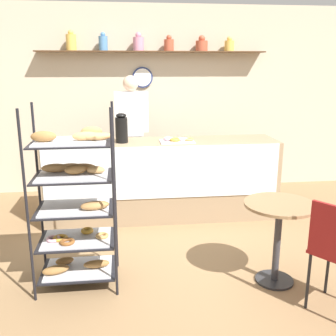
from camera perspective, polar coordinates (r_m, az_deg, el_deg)
name	(u,v)px	position (r m, az deg, el deg)	size (l,w,h in m)	color
ground_plane	(173,258)	(4.02, 0.69, -12.88)	(14.00, 14.00, 0.00)	olive
back_wall	(152,99)	(5.93, -2.29, 9.98)	(10.00, 0.30, 2.70)	beige
display_counter	(161,179)	(4.88, -1.02, -1.64)	(2.85, 0.64, 0.97)	#937A5B
pastry_rack	(76,202)	(3.40, -13.20, -4.83)	(0.69, 0.50, 1.56)	black
person_worker	(132,135)	(5.30, -5.27, 4.76)	(0.43, 0.23, 1.73)	#282833
cafe_table	(279,224)	(3.52, 15.75, -7.85)	(0.61, 0.61, 0.73)	#262628
coffee_carafe	(121,128)	(4.67, -6.77, 5.74)	(0.15, 0.15, 0.35)	black
donut_tray_counter	(178,140)	(4.73, 1.43, 4.07)	(0.41, 0.29, 0.05)	silver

